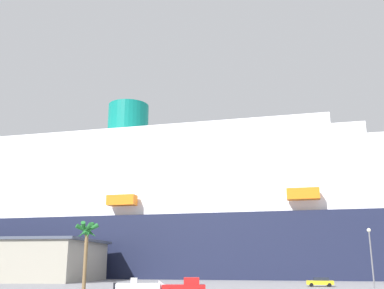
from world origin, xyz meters
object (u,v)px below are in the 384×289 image
cruise_ship (218,218)px  palm_tree (87,237)px  pickup_truck (186,287)px  small_boat_on_trailer (143,287)px  street_lamp (371,251)px  parked_car_yellow_taxi (320,282)px

cruise_ship → palm_tree: size_ratio=24.69×
pickup_truck → cruise_ship: bearing=90.9°
small_boat_on_trailer → street_lamp: size_ratio=0.89×
palm_tree → pickup_truck: bearing=-21.6°
small_boat_on_trailer → parked_car_yellow_taxi: 36.98m
palm_tree → street_lamp: bearing=2.0°
pickup_truck → palm_tree: size_ratio=0.57×
palm_tree → small_boat_on_trailer: bearing=-33.8°
palm_tree → parked_car_yellow_taxi: bearing=27.4°
parked_car_yellow_taxi → pickup_truck: bearing=-128.9°
pickup_truck → small_boat_on_trailer: 5.50m
cruise_ship → small_boat_on_trailer: cruise_ship is taller
palm_tree → street_lamp: palm_tree is taller
cruise_ship → small_boat_on_trailer: 78.69m
cruise_ship → palm_tree: bearing=-102.2°
cruise_ship → pickup_truck: (1.14, -76.02, -16.37)m
cruise_ship → street_lamp: bearing=-68.6°
street_lamp → palm_tree: bearing=-178.0°
small_boat_on_trailer → palm_tree: bearing=146.2°
pickup_truck → street_lamp: bearing=17.1°
pickup_truck → palm_tree: bearing=158.4°
cruise_ship → small_boat_on_trailer: size_ratio=31.98×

